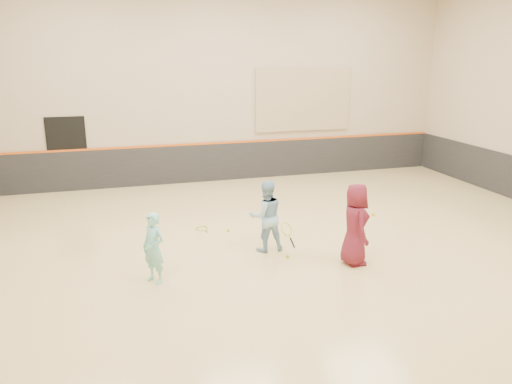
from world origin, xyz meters
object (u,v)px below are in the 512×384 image
object	(u,v)px
spare_racket	(202,227)
instructor	(266,216)
girl	(154,248)
young_man	(355,224)

from	to	relation	value
spare_racket	instructor	bearing A→B (deg)	-57.27
instructor	girl	bearing A→B (deg)	17.32
instructor	spare_racket	xyz separation A→B (m)	(-1.05, 1.64, -0.70)
instructor	young_man	bearing A→B (deg)	139.77
instructor	spare_racket	bearing A→B (deg)	-60.11
young_man	spare_racket	bearing A→B (deg)	47.19
instructor	young_man	xyz separation A→B (m)	(1.45, -1.11, 0.05)
girl	spare_racket	distance (m)	2.88
young_man	spare_racket	distance (m)	3.78
girl	spare_racket	bearing A→B (deg)	113.06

